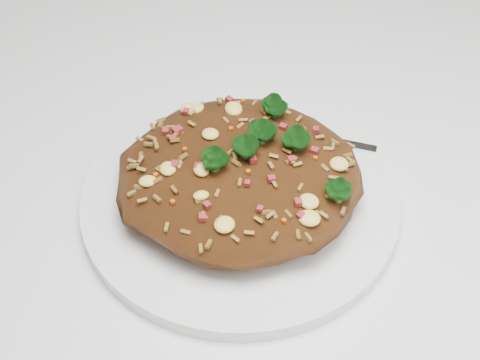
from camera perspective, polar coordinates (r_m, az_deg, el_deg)
The scene contains 4 objects.
dining_table at distance 0.61m, azimuth -8.89°, elevation -13.08°, with size 1.20×0.80×0.75m.
plate at distance 0.56m, azimuth 0.00°, elevation -1.53°, with size 0.27×0.27×0.01m, color white.
fried_rice at distance 0.54m, azimuth 0.08°, elevation 1.01°, with size 0.20×0.18×0.07m.
fork at distance 0.61m, azimuth 4.79°, elevation 3.94°, with size 0.16×0.07×0.00m.
Camera 1 is at (0.08, -0.30, 1.18)m, focal length 50.00 mm.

